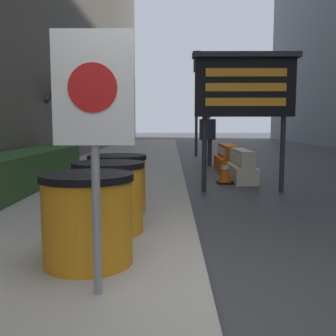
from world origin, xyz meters
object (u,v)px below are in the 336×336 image
traffic_cone_near (225,170)px  pedestrian_worker (207,134)px  message_board (245,88)px  jersey_barrier_orange_far (228,159)px  barrel_drum_middle (109,197)px  jersey_barrier_cream (241,167)px  barrel_drum_foreground (88,218)px  barrel_drum_back (117,183)px  warning_sign (94,113)px  traffic_light_near_curb (197,81)px  traffic_cone_mid (229,151)px

traffic_cone_near → pedestrian_worker: 4.04m
message_board → jersey_barrier_orange_far: size_ratio=1.41×
barrel_drum_middle → jersey_barrier_cream: barrel_drum_middle is taller
barrel_drum_foreground → barrel_drum_back: size_ratio=1.00×
barrel_drum_foreground → jersey_barrier_orange_far: bearing=74.0°
barrel_drum_middle → message_board: size_ratio=0.29×
warning_sign → jersey_barrier_orange_far: (2.23, 9.10, -1.11)m
message_board → warning_sign: bearing=-110.8°
jersey_barrier_orange_far → traffic_light_near_curb: traffic_light_near_curb is taller
barrel_drum_foreground → message_board: 5.28m
barrel_drum_middle → traffic_cone_near: bearing=67.7°
jersey_barrier_cream → traffic_cone_near: 0.63m
traffic_light_near_curb → barrel_drum_middle: bearing=-98.1°
jersey_barrier_orange_far → traffic_light_near_curb: bearing=97.2°
message_board → jersey_barrier_cream: (0.25, 1.60, -1.76)m
barrel_drum_middle → jersey_barrier_cream: (2.40, 5.16, -0.23)m
traffic_cone_near → traffic_cone_mid: 6.27m
jersey_barrier_orange_far → warning_sign: bearing=-103.8°
barrel_drum_foreground → barrel_drum_middle: bearing=88.8°
barrel_drum_back → traffic_light_near_curb: (1.81, 11.50, 2.60)m
jersey_barrier_cream → traffic_cone_mid: 5.78m
jersey_barrier_cream → traffic_cone_mid: (0.53, 5.76, 0.01)m
message_board → jersey_barrier_orange_far: bearing=86.3°
jersey_barrier_orange_far → traffic_cone_near: (-0.46, -2.73, -0.01)m
traffic_cone_near → traffic_cone_mid: bearing=80.9°
traffic_light_near_curb → message_board: bearing=-87.6°
warning_sign → message_board: (1.97, 5.21, 0.64)m
pedestrian_worker → barrel_drum_foreground: bearing=-61.0°
traffic_cone_near → pedestrian_worker: bearing=90.7°
barrel_drum_back → traffic_cone_mid: 10.35m
jersey_barrier_cream → traffic_light_near_curb: bearing=94.9°
barrel_drum_back → message_board: 3.70m
barrel_drum_foreground → message_board: size_ratio=0.29×
warning_sign → jersey_barrier_cream: bearing=71.9°
traffic_cone_near → barrel_drum_middle: bearing=-112.3°
traffic_cone_mid → jersey_barrier_cream: bearing=-95.3°
barrel_drum_middle → barrel_drum_back: 1.01m
barrel_drum_foreground → barrel_drum_middle: 1.00m
barrel_drum_back → message_board: size_ratio=0.29×
jersey_barrier_cream → pedestrian_worker: 3.65m
traffic_cone_near → traffic_light_near_curb: traffic_light_near_curb is taller
barrel_drum_middle → barrel_drum_foreground: bearing=-91.2°
traffic_light_near_curb → pedestrian_worker: (0.13, -3.79, -2.11)m
jersey_barrier_cream → warning_sign: bearing=-108.1°
traffic_cone_mid → traffic_light_near_curb: 3.43m
traffic_light_near_curb → pedestrian_worker: bearing=-88.1°
jersey_barrier_cream → pedestrian_worker: pedestrian_worker is taller
jersey_barrier_cream → traffic_cone_mid: size_ratio=2.43×
jersey_barrier_orange_far → traffic_cone_near: 2.77m
jersey_barrier_orange_far → traffic_cone_mid: 3.50m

